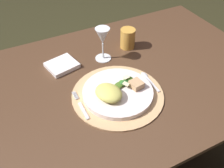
% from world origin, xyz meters
% --- Properties ---
extents(ground_plane, '(6.00, 6.00, 0.00)m').
position_xyz_m(ground_plane, '(0.00, 0.00, 0.00)').
color(ground_plane, '#2F2D18').
extents(dining_table, '(1.37, 0.89, 0.71)m').
position_xyz_m(dining_table, '(0.00, 0.00, 0.59)').
color(dining_table, '#4C3221').
rests_on(dining_table, ground).
extents(placemat, '(0.37, 0.37, 0.01)m').
position_xyz_m(placemat, '(-0.05, -0.09, 0.72)').
color(placemat, tan).
rests_on(placemat, dining_table).
extents(dinner_plate, '(0.28, 0.28, 0.02)m').
position_xyz_m(dinner_plate, '(-0.05, -0.09, 0.73)').
color(dinner_plate, silver).
rests_on(dinner_plate, placemat).
extents(pasta_serving, '(0.12, 0.14, 0.04)m').
position_xyz_m(pasta_serving, '(-0.10, -0.11, 0.76)').
color(pasta_serving, '#D4CD61').
rests_on(pasta_serving, dinner_plate).
extents(salad_greens, '(0.11, 0.07, 0.03)m').
position_xyz_m(salad_greens, '(-0.01, -0.07, 0.75)').
color(salad_greens, '#35581B').
rests_on(salad_greens, dinner_plate).
extents(bread_piece, '(0.05, 0.06, 0.03)m').
position_xyz_m(bread_piece, '(0.02, -0.11, 0.75)').
color(bread_piece, tan).
rests_on(bread_piece, dinner_plate).
extents(fork, '(0.02, 0.16, 0.00)m').
position_xyz_m(fork, '(-0.21, -0.09, 0.72)').
color(fork, silver).
rests_on(fork, placemat).
extents(spoon, '(0.02, 0.14, 0.01)m').
position_xyz_m(spoon, '(0.10, -0.07, 0.72)').
color(spoon, silver).
rests_on(spoon, placemat).
extents(napkin, '(0.15, 0.14, 0.02)m').
position_xyz_m(napkin, '(-0.19, 0.18, 0.72)').
color(napkin, white).
rests_on(napkin, dining_table).
extents(wine_glass, '(0.07, 0.07, 0.16)m').
position_xyz_m(wine_glass, '(-0.00, 0.16, 0.83)').
color(wine_glass, silver).
rests_on(wine_glass, dining_table).
extents(amber_tumbler, '(0.07, 0.07, 0.10)m').
position_xyz_m(amber_tumbler, '(0.15, 0.19, 0.76)').
color(amber_tumbler, gold).
rests_on(amber_tumbler, dining_table).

